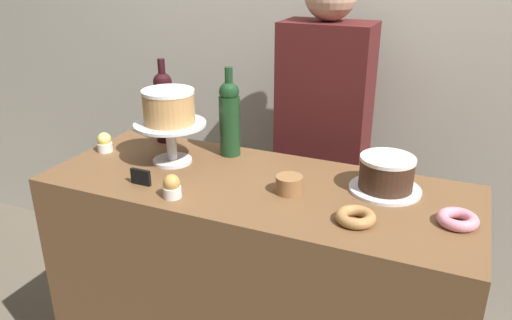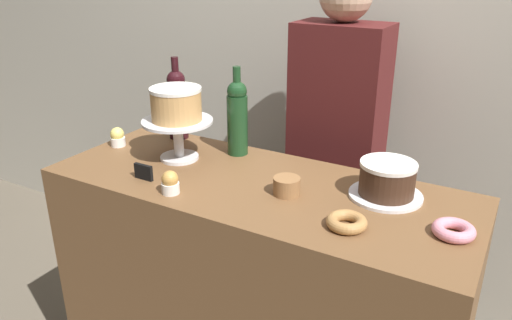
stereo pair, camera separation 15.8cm
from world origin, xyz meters
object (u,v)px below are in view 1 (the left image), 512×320
at_px(wine_bottle_dark_red, 164,105).
at_px(donut_maple, 356,217).
at_px(wine_bottle_green, 230,117).
at_px(cupcake_lemon, 104,143).
at_px(white_layer_cake, 169,106).
at_px(cookie_stack, 289,184).
at_px(cake_stand_pedestal, 171,135).
at_px(price_sign_chalkboard, 141,177).
at_px(donut_pink, 458,219).
at_px(cupcake_caramel, 172,187).
at_px(barista_figure, 322,157).
at_px(chocolate_round_cake, 387,172).

xyz_separation_m(wine_bottle_dark_red, donut_maple, (0.84, -0.35, -0.13)).
distance_m(wine_bottle_green, cupcake_lemon, 0.48).
distance_m(white_layer_cake, cookie_stack, 0.50).
relative_size(cake_stand_pedestal, price_sign_chalkboard, 3.59).
distance_m(donut_pink, cookie_stack, 0.49).
bearing_deg(cake_stand_pedestal, wine_bottle_green, 44.31).
xyz_separation_m(cupcake_lemon, donut_maple, (0.99, -0.15, -0.02)).
xyz_separation_m(cake_stand_pedestal, donut_maple, (0.70, -0.17, -0.09)).
bearing_deg(price_sign_chalkboard, cookie_stack, 16.44).
distance_m(wine_bottle_dark_red, donut_pink, 1.14).
bearing_deg(cupcake_caramel, donut_pink, 11.85).
bearing_deg(white_layer_cake, cupcake_lemon, -177.63).
height_order(white_layer_cake, price_sign_chalkboard, white_layer_cake).
relative_size(cupcake_caramel, barista_figure, 0.05).
xyz_separation_m(cake_stand_pedestal, cookie_stack, (0.47, -0.07, -0.07)).
distance_m(donut_maple, barista_figure, 0.76).
bearing_deg(white_layer_cake, wine_bottle_green, 44.31).
relative_size(chocolate_round_cake, donut_pink, 1.51).
relative_size(donut_pink, barista_figure, 0.07).
relative_size(white_layer_cake, donut_pink, 1.60).
xyz_separation_m(chocolate_round_cake, barista_figure, (-0.34, 0.46, -0.17)).
distance_m(cupcake_caramel, donut_pink, 0.82).
distance_m(cupcake_caramel, donut_maple, 0.55).
height_order(donut_pink, price_sign_chalkboard, price_sign_chalkboard).
relative_size(wine_bottle_dark_red, cupcake_lemon, 4.38).
xyz_separation_m(cupcake_caramel, price_sign_chalkboard, (-0.14, 0.04, -0.01)).
distance_m(white_layer_cake, cupcake_caramel, 0.33).
bearing_deg(cookie_stack, cake_stand_pedestal, 171.98).
relative_size(cupcake_caramel, cupcake_lemon, 1.00).
bearing_deg(wine_bottle_dark_red, cupcake_lemon, -126.64).
bearing_deg(price_sign_chalkboard, cupcake_lemon, 147.65).
xyz_separation_m(cake_stand_pedestal, cupcake_caramel, (0.15, -0.24, -0.07)).
bearing_deg(cupcake_lemon, price_sign_chalkboard, -32.35).
height_order(white_layer_cake, wine_bottle_green, wine_bottle_green).
relative_size(cupcake_lemon, donut_maple, 0.66).
bearing_deg(wine_bottle_dark_red, chocolate_round_cake, -7.42).
relative_size(cake_stand_pedestal, wine_bottle_green, 0.77).
height_order(donut_pink, donut_maple, same).
bearing_deg(cupcake_caramel, wine_bottle_dark_red, 125.01).
distance_m(chocolate_round_cake, cookie_stack, 0.30).
height_order(white_layer_cake, cupcake_caramel, white_layer_cake).
bearing_deg(cupcake_caramel, price_sign_chalkboard, 165.28).
distance_m(white_layer_cake, wine_bottle_green, 0.23).
bearing_deg(cupcake_caramel, wine_bottle_green, 89.37).
distance_m(chocolate_round_cake, barista_figure, 0.59).
xyz_separation_m(wine_bottle_dark_red, cupcake_caramel, (0.29, -0.42, -0.11)).
xyz_separation_m(chocolate_round_cake, donut_pink, (0.22, -0.14, -0.05)).
bearing_deg(cupcake_caramel, barista_figure, 71.78).
distance_m(cupcake_caramel, cookie_stack, 0.36).
bearing_deg(price_sign_chalkboard, chocolate_round_cake, 20.25).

